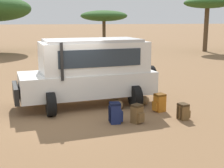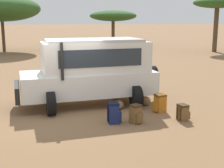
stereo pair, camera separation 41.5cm
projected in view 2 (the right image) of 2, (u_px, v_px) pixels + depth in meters
ground_plane at (68, 113)px, 10.64m from camera, size 320.00×320.00×0.00m
safari_vehicle at (91, 70)px, 11.55m from camera, size 5.46×3.20×2.44m
backpack_beside_front_wheel at (160, 103)px, 10.74m from camera, size 0.48×0.41×0.62m
backpack_cluster_center at (136, 114)px, 9.59m from camera, size 0.43×0.44×0.58m
backpack_near_rear_wheel at (183, 112)px, 9.87m from camera, size 0.41×0.39×0.52m
backpack_outermost at (114, 113)px, 9.59m from camera, size 0.43×0.36×0.65m
duffel_bag_low_black_case at (139, 101)px, 11.57m from camera, size 0.80×0.49×0.45m
duffel_bag_soft_canvas at (117, 103)px, 11.37m from camera, size 0.37×0.91×0.40m
acacia_tree_left_mid at (1, 9)px, 29.01m from camera, size 7.19×7.73×5.25m
acacia_tree_centre_back at (113, 16)px, 35.12m from camera, size 5.30×5.11×4.05m
acacia_tree_right_mid at (217, 4)px, 29.14m from camera, size 4.54×4.07×5.10m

